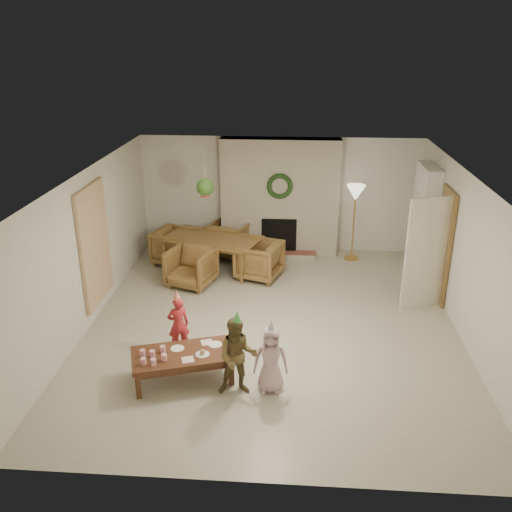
# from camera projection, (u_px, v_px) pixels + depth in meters

# --- Properties ---
(floor) EXTENTS (7.00, 7.00, 0.00)m
(floor) POSITION_uv_depth(u_px,v_px,m) (272.00, 324.00, 9.11)
(floor) COLOR #B7B29E
(floor) RESTS_ON ground
(ceiling) EXTENTS (7.00, 7.00, 0.00)m
(ceiling) POSITION_uv_depth(u_px,v_px,m) (274.00, 177.00, 8.17)
(ceiling) COLOR white
(ceiling) RESTS_ON wall_back
(wall_back) EXTENTS (7.00, 0.00, 7.00)m
(wall_back) POSITION_uv_depth(u_px,v_px,m) (280.00, 195.00, 11.88)
(wall_back) COLOR silver
(wall_back) RESTS_ON floor
(wall_front) EXTENTS (7.00, 0.00, 7.00)m
(wall_front) POSITION_uv_depth(u_px,v_px,m) (258.00, 385.00, 5.40)
(wall_front) COLOR silver
(wall_front) RESTS_ON floor
(wall_left) EXTENTS (0.00, 7.00, 7.00)m
(wall_left) POSITION_uv_depth(u_px,v_px,m) (88.00, 249.00, 8.84)
(wall_left) COLOR silver
(wall_left) RESTS_ON floor
(wall_right) EXTENTS (0.00, 7.00, 7.00)m
(wall_right) POSITION_uv_depth(u_px,v_px,m) (467.00, 259.00, 8.44)
(wall_right) COLOR silver
(wall_right) RESTS_ON floor
(fireplace_mass) EXTENTS (2.50, 0.40, 2.50)m
(fireplace_mass) POSITION_uv_depth(u_px,v_px,m) (280.00, 197.00, 11.69)
(fireplace_mass) COLOR #571B17
(fireplace_mass) RESTS_ON floor
(fireplace_hearth) EXTENTS (1.60, 0.30, 0.12)m
(fireplace_hearth) POSITION_uv_depth(u_px,v_px,m) (278.00, 255.00, 11.81)
(fireplace_hearth) COLOR maroon
(fireplace_hearth) RESTS_ON floor
(fireplace_firebox) EXTENTS (0.75, 0.12, 0.75)m
(fireplace_firebox) POSITION_uv_depth(u_px,v_px,m) (279.00, 235.00, 11.82)
(fireplace_firebox) COLOR black
(fireplace_firebox) RESTS_ON floor
(fireplace_wreath) EXTENTS (0.54, 0.10, 0.54)m
(fireplace_wreath) POSITION_uv_depth(u_px,v_px,m) (280.00, 186.00, 11.37)
(fireplace_wreath) COLOR #173815
(fireplace_wreath) RESTS_ON fireplace_mass
(floor_lamp_base) EXTENTS (0.30, 0.30, 0.03)m
(floor_lamp_base) POSITION_uv_depth(u_px,v_px,m) (351.00, 258.00, 11.77)
(floor_lamp_base) COLOR gold
(floor_lamp_base) RESTS_ON floor
(floor_lamp_post) EXTENTS (0.03, 0.03, 1.46)m
(floor_lamp_post) POSITION_uv_depth(u_px,v_px,m) (354.00, 225.00, 11.49)
(floor_lamp_post) COLOR gold
(floor_lamp_post) RESTS_ON floor
(floor_lamp_shade) EXTENTS (0.39, 0.39, 0.32)m
(floor_lamp_shade) POSITION_uv_depth(u_px,v_px,m) (356.00, 193.00, 11.23)
(floor_lamp_shade) COLOR beige
(floor_lamp_shade) RESTS_ON floor_lamp_post
(bookshelf_carcass) EXTENTS (0.30, 1.00, 2.20)m
(bookshelf_carcass) POSITION_uv_depth(u_px,v_px,m) (424.00, 222.00, 10.63)
(bookshelf_carcass) COLOR white
(bookshelf_carcass) RESTS_ON floor
(bookshelf_shelf_a) EXTENTS (0.30, 0.92, 0.03)m
(bookshelf_shelf_a) POSITION_uv_depth(u_px,v_px,m) (419.00, 253.00, 10.88)
(bookshelf_shelf_a) COLOR white
(bookshelf_shelf_a) RESTS_ON bookshelf_carcass
(bookshelf_shelf_b) EXTENTS (0.30, 0.92, 0.03)m
(bookshelf_shelf_b) POSITION_uv_depth(u_px,v_px,m) (421.00, 234.00, 10.73)
(bookshelf_shelf_b) COLOR white
(bookshelf_shelf_b) RESTS_ON bookshelf_carcass
(bookshelf_shelf_c) EXTENTS (0.30, 0.92, 0.03)m
(bookshelf_shelf_c) POSITION_uv_depth(u_px,v_px,m) (424.00, 214.00, 10.58)
(bookshelf_shelf_c) COLOR white
(bookshelf_shelf_c) RESTS_ON bookshelf_carcass
(bookshelf_shelf_d) EXTENTS (0.30, 0.92, 0.03)m
(bookshelf_shelf_d) POSITION_uv_depth(u_px,v_px,m) (426.00, 194.00, 10.43)
(bookshelf_shelf_d) COLOR white
(bookshelf_shelf_d) RESTS_ON bookshelf_carcass
(books_row_lower) EXTENTS (0.20, 0.40, 0.24)m
(books_row_lower) POSITION_uv_depth(u_px,v_px,m) (421.00, 249.00, 10.69)
(books_row_lower) COLOR #A51E20
(books_row_lower) RESTS_ON bookshelf_shelf_a
(books_row_mid) EXTENTS (0.20, 0.44, 0.24)m
(books_row_mid) POSITION_uv_depth(u_px,v_px,m) (421.00, 226.00, 10.72)
(books_row_mid) COLOR navy
(books_row_mid) RESTS_ON bookshelf_shelf_b
(books_row_upper) EXTENTS (0.20, 0.36, 0.22)m
(books_row_upper) POSITION_uv_depth(u_px,v_px,m) (425.00, 209.00, 10.44)
(books_row_upper) COLOR gold
(books_row_upper) RESTS_ON bookshelf_shelf_c
(door_frame) EXTENTS (0.05, 0.86, 2.04)m
(door_frame) POSITION_uv_depth(u_px,v_px,m) (444.00, 246.00, 9.64)
(door_frame) COLOR brown
(door_frame) RESTS_ON floor
(door_leaf) EXTENTS (0.77, 0.32, 2.00)m
(door_leaf) POSITION_uv_depth(u_px,v_px,m) (426.00, 254.00, 9.32)
(door_leaf) COLOR beige
(door_leaf) RESTS_ON floor
(curtain_panel) EXTENTS (0.06, 1.20, 2.00)m
(curtain_panel) POSITION_uv_depth(u_px,v_px,m) (95.00, 245.00, 9.02)
(curtain_panel) COLOR beige
(curtain_panel) RESTS_ON wall_left
(dining_table) EXTENTS (2.15, 1.62, 0.67)m
(dining_table) POSITION_uv_depth(u_px,v_px,m) (211.00, 254.00, 11.12)
(dining_table) COLOR brown
(dining_table) RESTS_ON floor
(dining_chair_near) EXTENTS (1.01, 1.03, 0.74)m
(dining_chair_near) POSITION_uv_depth(u_px,v_px,m) (191.00, 267.00, 10.39)
(dining_chair_near) COLOR brown
(dining_chair_near) RESTS_ON floor
(dining_chair_far) EXTENTS (1.01, 1.03, 0.74)m
(dining_chair_far) POSITION_uv_depth(u_px,v_px,m) (229.00, 239.00, 11.82)
(dining_chair_far) COLOR brown
(dining_chair_far) RESTS_ON floor
(dining_chair_left) EXTENTS (1.03, 1.01, 0.74)m
(dining_chair_left) POSITION_uv_depth(u_px,v_px,m) (176.00, 247.00, 11.41)
(dining_chair_left) COLOR brown
(dining_chair_left) RESTS_ON floor
(dining_chair_right) EXTENTS (1.03, 1.01, 0.74)m
(dining_chair_right) POSITION_uv_depth(u_px,v_px,m) (259.00, 260.00, 10.73)
(dining_chair_right) COLOR brown
(dining_chair_right) RESTS_ON floor
(hanging_plant_cord) EXTENTS (0.01, 0.01, 0.70)m
(hanging_plant_cord) POSITION_uv_depth(u_px,v_px,m) (205.00, 175.00, 9.78)
(hanging_plant_cord) COLOR tan
(hanging_plant_cord) RESTS_ON ceiling
(hanging_plant_pot) EXTENTS (0.16, 0.16, 0.12)m
(hanging_plant_pot) POSITION_uv_depth(u_px,v_px,m) (205.00, 194.00, 9.91)
(hanging_plant_pot) COLOR #943A2F
(hanging_plant_pot) RESTS_ON hanging_plant_cord
(hanging_plant_foliage) EXTENTS (0.32, 0.32, 0.32)m
(hanging_plant_foliage) POSITION_uv_depth(u_px,v_px,m) (205.00, 187.00, 9.86)
(hanging_plant_foliage) COLOR #294F1A
(hanging_plant_foliage) RESTS_ON hanging_plant_pot
(coffee_table_top) EXTENTS (1.52, 1.08, 0.06)m
(coffee_table_top) POSITION_uv_depth(u_px,v_px,m) (182.00, 355.00, 7.50)
(coffee_table_top) COLOR #532E1B
(coffee_table_top) RESTS_ON floor
(coffee_table_apron) EXTENTS (1.38, 0.94, 0.08)m
(coffee_table_apron) POSITION_uv_depth(u_px,v_px,m) (183.00, 360.00, 7.53)
(coffee_table_apron) COLOR #532E1B
(coffee_table_apron) RESTS_ON floor
(coffee_leg_fl) EXTENTS (0.09, 0.09, 0.36)m
(coffee_leg_fl) POSITION_uv_depth(u_px,v_px,m) (138.00, 386.00, 7.19)
(coffee_leg_fl) COLOR #532E1B
(coffee_leg_fl) RESTS_ON floor
(coffee_leg_fr) EXTENTS (0.09, 0.09, 0.36)m
(coffee_leg_fr) POSITION_uv_depth(u_px,v_px,m) (231.00, 373.00, 7.47)
(coffee_leg_fr) COLOR #532E1B
(coffee_leg_fr) RESTS_ON floor
(coffee_leg_bl) EXTENTS (0.09, 0.09, 0.36)m
(coffee_leg_bl) POSITION_uv_depth(u_px,v_px,m) (137.00, 363.00, 7.69)
(coffee_leg_bl) COLOR #532E1B
(coffee_leg_bl) RESTS_ON floor
(coffee_leg_br) EXTENTS (0.09, 0.09, 0.36)m
(coffee_leg_br) POSITION_uv_depth(u_px,v_px,m) (224.00, 352.00, 7.97)
(coffee_leg_br) COLOR #532E1B
(coffee_leg_br) RESTS_ON floor
(cup_a) EXTENTS (0.09, 0.09, 0.10)m
(cup_a) POSITION_uv_depth(u_px,v_px,m) (143.00, 361.00, 7.21)
(cup_a) COLOR white
(cup_a) RESTS_ON coffee_table_top
(cup_b) EXTENTS (0.09, 0.09, 0.10)m
(cup_b) POSITION_uv_depth(u_px,v_px,m) (143.00, 353.00, 7.40)
(cup_b) COLOR white
(cup_b) RESTS_ON coffee_table_top
(cup_c) EXTENTS (0.09, 0.09, 0.10)m
(cup_c) POSITION_uv_depth(u_px,v_px,m) (153.00, 362.00, 7.19)
(cup_c) COLOR white
(cup_c) RESTS_ON coffee_table_top
(cup_d) EXTENTS (0.09, 0.09, 0.10)m
(cup_d) POSITION_uv_depth(u_px,v_px,m) (152.00, 354.00, 7.38)
(cup_d) COLOR white
(cup_d) RESTS_ON coffee_table_top
(cup_e) EXTENTS (0.09, 0.09, 0.10)m
(cup_e) POSITION_uv_depth(u_px,v_px,m) (164.00, 357.00, 7.30)
(cup_e) COLOR white
(cup_e) RESTS_ON coffee_table_top
(cup_f) EXTENTS (0.09, 0.09, 0.10)m
(cup_f) POSITION_uv_depth(u_px,v_px,m) (163.00, 349.00, 7.49)
(cup_f) COLOR white
(cup_f) RESTS_ON coffee_table_top
(plate_a) EXTENTS (0.24, 0.24, 0.01)m
(plate_a) POSITION_uv_depth(u_px,v_px,m) (177.00, 348.00, 7.59)
(plate_a) COLOR white
(plate_a) RESTS_ON coffee_table_top
(plate_b) EXTENTS (0.24, 0.24, 0.01)m
(plate_b) POSITION_uv_depth(u_px,v_px,m) (203.00, 354.00, 7.45)
(plate_b) COLOR white
(plate_b) RESTS_ON coffee_table_top
(plate_c) EXTENTS (0.24, 0.24, 0.01)m
(plate_c) POSITION_uv_depth(u_px,v_px,m) (215.00, 344.00, 7.69)
(plate_c) COLOR white
(plate_c) RESTS_ON coffee_table_top
(food_scoop) EXTENTS (0.09, 0.09, 0.07)m
(food_scoop) POSITION_uv_depth(u_px,v_px,m) (202.00, 352.00, 7.43)
(food_scoop) COLOR tan
(food_scoop) RESTS_ON plate_b
(napkin_left) EXTENTS (0.20, 0.20, 0.01)m
(napkin_left) POSITION_uv_depth(u_px,v_px,m) (188.00, 360.00, 7.33)
(napkin_left) COLOR #FFBBBD
(napkin_left) RESTS_ON coffee_table_top
(napkin_right) EXTENTS (0.20, 0.20, 0.01)m
(napkin_right) POSITION_uv_depth(u_px,v_px,m) (207.00, 342.00, 7.74)
(napkin_right) COLOR #FFBBBD
(napkin_right) RESTS_ON coffee_table_top
(child_red) EXTENTS (0.38, 0.32, 0.89)m
(child_red) POSITION_uv_depth(u_px,v_px,m) (178.00, 324.00, 8.18)
(child_red) COLOR red
(child_red) RESTS_ON floor
(party_hat_red) EXTENTS (0.13, 0.13, 0.17)m
(party_hat_red) POSITION_uv_depth(u_px,v_px,m) (177.00, 295.00, 8.00)
(party_hat_red) COLOR gold
(party_hat_red) RESTS_ON child_red
(child_plaid) EXTENTS (0.58, 0.48, 1.11)m
(child_plaid) POSITION_uv_depth(u_px,v_px,m) (238.00, 357.00, 7.16)
(child_plaid) COLOR brown
(child_plaid) RESTS_ON floor
(party_hat_plaid) EXTENTS (0.16, 0.16, 0.18)m
(party_hat_plaid) POSITION_uv_depth(u_px,v_px,m) (237.00, 317.00, 6.94)
(party_hat_plaid) COLOR #4CB14F
(party_hat_plaid) RESTS_ON child_plaid
(child_pink) EXTENTS (0.47, 0.32, 0.95)m
(child_pink) POSITION_uv_depth(u_px,v_px,m) (271.00, 359.00, 7.25)
(child_pink) COLOR #D3A9B4
(child_pink) RESTS_ON floor
(party_hat_pink) EXTENTS (0.14, 0.14, 0.17)m
(party_hat_pink) POSITION_uv_depth(u_px,v_px,m) (271.00, 326.00, 7.06)
(party_hat_pink) COLOR silver
(party_hat_pink) RESTS_ON child_pink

